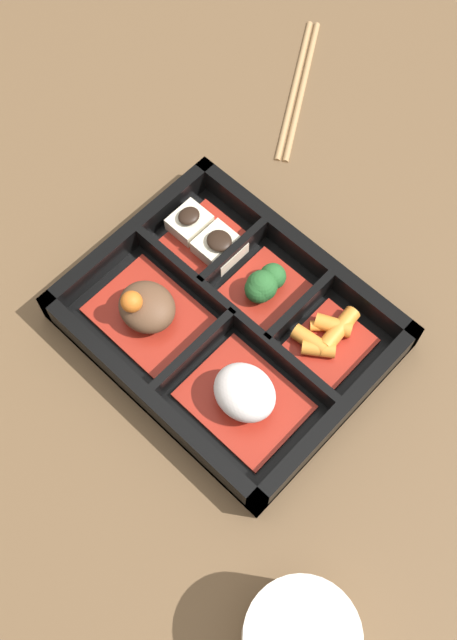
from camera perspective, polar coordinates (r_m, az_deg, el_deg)
The scene contains 10 objects.
ground_plane at distance 0.74m, azimuth -0.00°, elevation -0.82°, with size 3.00×3.00×0.00m, color brown.
bento_base at distance 0.73m, azimuth -0.00°, elevation -0.66°, with size 0.29×0.23×0.01m.
bento_rim at distance 0.72m, azimuth 0.15°, elevation -0.03°, with size 0.29×0.23×0.04m.
bowl_rice at distance 0.68m, azimuth 1.23°, elevation -5.72°, with size 0.11×0.09×0.05m.
bowl_stew at distance 0.72m, azimuth -6.25°, elevation 0.81°, with size 0.11×0.09×0.05m.
bowl_carrots at distance 0.72m, azimuth 7.60°, elevation -1.35°, with size 0.07×0.07×0.02m.
bowl_greens at distance 0.73m, azimuth 2.66°, elevation 2.66°, with size 0.07×0.07×0.04m.
bowl_tofu at distance 0.76m, azimuth -1.76°, elevation 6.37°, with size 0.08×0.07×0.03m.
tea_cup at distance 0.64m, azimuth 5.40°, elevation -23.00°, with size 0.09×0.09×0.07m.
chopsticks at distance 0.91m, azimuth 5.34°, elevation 17.25°, with size 0.12×0.19×0.01m.
Camera 1 is at (-0.21, 0.22, 0.67)m, focal length 42.00 mm.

